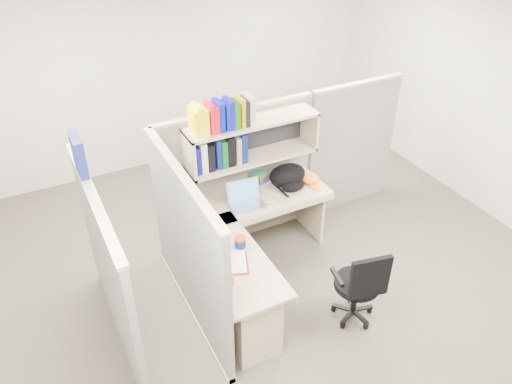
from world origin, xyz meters
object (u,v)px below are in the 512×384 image
snack_canister (240,242)px  task_chair (357,296)px  backpack (290,177)px  laptop (247,196)px  desk (252,282)px

snack_canister → task_chair: size_ratio=0.12×
backpack → task_chair: backpack is taller
laptop → desk: bearing=-107.6°
laptop → task_chair: size_ratio=0.39×
desk → task_chair: 1.00m
backpack → snack_canister: bearing=-129.4°
snack_canister → task_chair: 1.21m
desk → task_chair: size_ratio=1.93×
laptop → backpack: (0.57, 0.11, -0.00)m
task_chair → snack_canister: bearing=141.3°
laptop → snack_canister: (-0.34, -0.55, -0.07)m
desk → snack_canister: bearing=94.3°
laptop → task_chair: 1.46m
desk → snack_canister: (-0.01, 0.20, 0.35)m
backpack → desk: bearing=-121.5°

